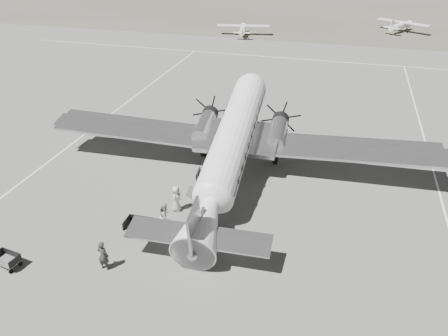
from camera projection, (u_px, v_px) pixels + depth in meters
ground at (256, 223)px, 28.24m from camera, size 260.00×260.00×0.00m
taxi_line_left at (90, 130)px, 40.86m from camera, size 0.15×60.00×0.01m
taxi_line_horizon at (315, 60)px, 61.80m from camera, size 90.00×0.15×0.01m
grass_infield at (336, 1)px, 107.94m from camera, size 260.00×90.00×0.01m
dc3_airliner at (231, 147)px, 31.46m from camera, size 31.42×22.61×5.79m
light_plane_left at (243, 30)px, 74.88m from camera, size 10.26×8.88×1.89m
light_plane_right at (401, 26)px, 77.08m from camera, size 12.25×11.62×2.00m
baggage_cart_near at (140, 228)px, 26.98m from camera, size 1.89×1.36×1.05m
baggage_cart_far at (7, 261)px, 24.49m from camera, size 1.63×1.26×0.84m
ground_crew at (103, 256)px, 24.09m from camera, size 0.72×0.50×1.87m
ramp_agent at (166, 216)px, 27.25m from camera, size 0.80×1.00×1.98m
passenger at (176, 199)px, 29.09m from camera, size 0.63×0.94×1.87m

